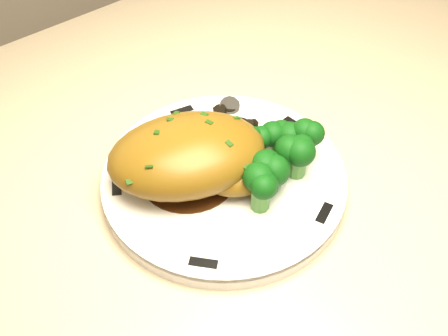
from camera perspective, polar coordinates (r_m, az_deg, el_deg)
plate at (r=0.58m, az=-0.00°, el=-1.23°), size 0.27×0.27×0.02m
rim_accent_0 at (r=0.63m, az=7.12°, el=4.47°), size 0.01×0.03×0.00m
rim_accent_1 at (r=0.65m, az=-4.31°, el=5.80°), size 0.03×0.01×0.00m
rim_accent_2 at (r=0.58m, az=-10.85°, el=-1.77°), size 0.02×0.03×0.00m
rim_accent_3 at (r=0.51m, az=-2.12°, el=-9.62°), size 0.02×0.03×0.00m
rim_accent_4 at (r=0.55m, az=10.15°, el=-4.54°), size 0.03×0.02×0.00m
gravy_pool at (r=0.57m, az=-3.63°, el=-0.77°), size 0.10×0.10×0.00m
chicken_breast at (r=0.55m, az=-3.17°, el=1.15°), size 0.19×0.16×0.06m
mushroom_pile at (r=0.62m, az=0.82°, el=4.29°), size 0.08×0.06×0.02m
broccoli_florets at (r=0.56m, az=4.91°, el=1.30°), size 0.11×0.09×0.04m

